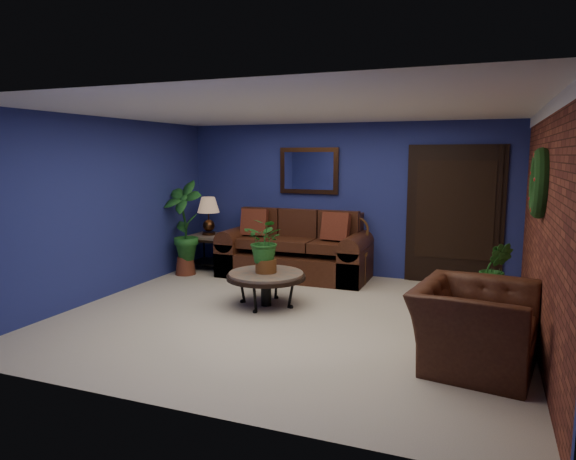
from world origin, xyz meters
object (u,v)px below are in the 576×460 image
at_px(coffee_table, 266,277).
at_px(side_chair, 355,245).
at_px(end_table, 209,243).
at_px(sofa, 296,254).
at_px(armchair, 474,326).
at_px(table_lamp, 208,211).

xyz_separation_m(coffee_table, side_chair, (0.76, 1.77, 0.18)).
distance_m(coffee_table, end_table, 2.50).
relative_size(coffee_table, end_table, 1.59).
xyz_separation_m(sofa, side_chair, (0.98, 0.03, 0.21)).
bearing_deg(coffee_table, armchair, -22.53).
distance_m(table_lamp, side_chair, 2.63).
bearing_deg(coffee_table, end_table, 137.12).
height_order(end_table, armchair, armchair).
height_order(coffee_table, side_chair, side_chair).
distance_m(sofa, table_lamp, 1.74).
distance_m(coffee_table, table_lamp, 2.57).
xyz_separation_m(sofa, armchair, (2.84, -2.83, 0.03)).
bearing_deg(end_table, side_chair, 1.63).
bearing_deg(armchair, sofa, 54.12).
bearing_deg(sofa, coffee_table, -82.78).
distance_m(coffee_table, side_chair, 1.94).
height_order(table_lamp, armchair, table_lamp).
bearing_deg(coffee_table, table_lamp, 137.12).
relative_size(sofa, armchair, 2.02).
relative_size(coffee_table, side_chair, 1.04).
bearing_deg(side_chair, armchair, -64.38).
xyz_separation_m(table_lamp, armchair, (4.45, -2.79, -0.63)).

